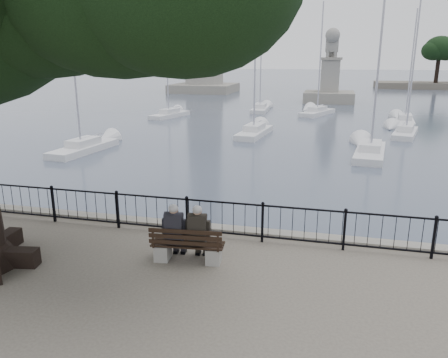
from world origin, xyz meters
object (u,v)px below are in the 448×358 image
(bench, at_px, (188,249))
(person_right, at_px, (199,235))
(lion_monument, at_px, (330,84))
(person_left, at_px, (176,233))
(lighthouse, at_px, (204,10))

(bench, relative_size, person_right, 1.22)
(bench, distance_m, lion_monument, 49.02)
(person_left, relative_size, person_right, 1.00)
(person_right, relative_size, lighthouse, 0.05)
(person_right, xyz_separation_m, lion_monument, (2.25, 48.83, 0.63))
(person_left, xyz_separation_m, lighthouse, (-17.21, 60.95, 10.97))
(bench, distance_m, person_left, 0.45)
(person_left, bearing_deg, lighthouse, 105.77)
(person_left, height_order, person_right, same)
(bench, xyz_separation_m, lion_monument, (2.49, 48.95, 0.97))
(person_right, distance_m, lion_monument, 48.88)
(bench, bearing_deg, person_left, 167.41)
(bench, distance_m, lighthouse, 64.48)
(lighthouse, bearing_deg, bench, -73.99)
(person_right, bearing_deg, bench, -153.44)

